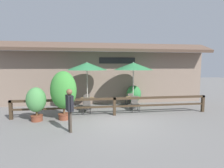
% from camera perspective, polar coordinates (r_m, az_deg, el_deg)
% --- Properties ---
extents(ground_plane, '(60.00, 60.00, 0.00)m').
position_cam_1_polar(ground_plane, '(8.46, 1.96, -12.08)').
color(ground_plane, slate).
extents(building_facade, '(14.28, 1.49, 4.23)m').
position_cam_1_polar(building_facade, '(12.12, -1.48, 3.72)').
color(building_facade, gray).
rests_on(building_facade, ground).
extents(patio_railing, '(10.40, 0.14, 0.95)m').
position_cam_1_polar(patio_railing, '(9.29, 0.81, -6.03)').
color(patio_railing, '#3D2D1E').
rests_on(patio_railing, ground).
extents(patio_umbrella_near, '(2.42, 2.42, 2.87)m').
position_cam_1_polar(patio_umbrella_near, '(10.45, -8.19, 5.74)').
color(patio_umbrella_near, '#B7B2A8').
rests_on(patio_umbrella_near, ground).
extents(dining_table_near, '(0.87, 0.87, 0.70)m').
position_cam_1_polar(dining_table_near, '(10.64, -8.03, -5.32)').
color(dining_table_near, olive).
rests_on(dining_table_near, ground).
extents(chair_near_streetside, '(0.43, 0.43, 0.84)m').
position_cam_1_polar(chair_near_streetside, '(9.96, -8.23, -6.62)').
color(chair_near_streetside, '#514C47').
rests_on(chair_near_streetside, ground).
extents(chair_near_wallside, '(0.46, 0.46, 0.84)m').
position_cam_1_polar(chair_near_wallside, '(11.37, -8.31, -5.09)').
color(chair_near_wallside, '#514C47').
rests_on(chair_near_wallside, ground).
extents(patio_umbrella_middle, '(2.42, 2.42, 2.87)m').
position_cam_1_polar(patio_umbrella_middle, '(10.82, 7.00, 5.75)').
color(patio_umbrella_middle, '#B7B2A8').
rests_on(patio_umbrella_middle, ground).
extents(dining_table_middle, '(0.87, 0.87, 0.70)m').
position_cam_1_polar(dining_table_middle, '(11.01, 6.87, -4.93)').
color(dining_table_middle, olive).
rests_on(dining_table_middle, ground).
extents(chair_middle_streetside, '(0.43, 0.43, 0.84)m').
position_cam_1_polar(chair_middle_streetside, '(10.40, 7.50, -6.08)').
color(chair_middle_streetside, '#514C47').
rests_on(chair_middle_streetside, ground).
extents(chair_middle_wallside, '(0.49, 0.49, 0.84)m').
position_cam_1_polar(chair_middle_wallside, '(11.63, 5.78, -4.81)').
color(chair_middle_wallside, '#514C47').
rests_on(chair_middle_wallside, ground).
extents(potted_plant_tall_tropical, '(0.91, 0.82, 1.62)m').
position_cam_1_polar(potted_plant_tall_tropical, '(9.02, -23.51, -5.23)').
color(potted_plant_tall_tropical, brown).
rests_on(potted_plant_tall_tropical, ground).
extents(potted_plant_entrance_palm, '(1.25, 1.12, 2.38)m').
position_cam_1_polar(potted_plant_entrance_palm, '(8.77, -15.54, -2.21)').
color(potted_plant_entrance_palm, brown).
rests_on(potted_plant_entrance_palm, ground).
extents(potted_plant_small_flowering, '(0.98, 0.89, 1.30)m').
position_cam_1_polar(potted_plant_small_flowering, '(12.06, 7.15, -3.34)').
color(potted_plant_small_flowering, '#B7AD99').
rests_on(potted_plant_small_flowering, ground).
extents(pedestrian, '(0.36, 0.57, 1.72)m').
position_cam_1_polar(pedestrian, '(7.06, -13.69, -6.54)').
color(pedestrian, '#42382D').
rests_on(pedestrian, ground).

